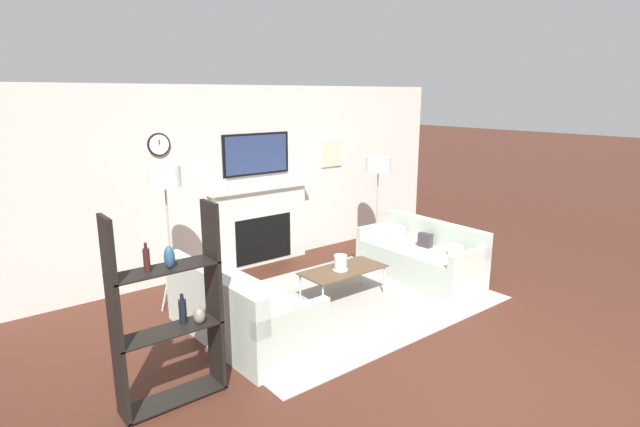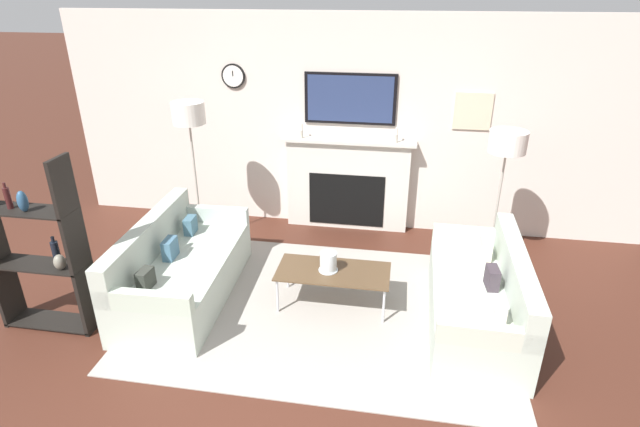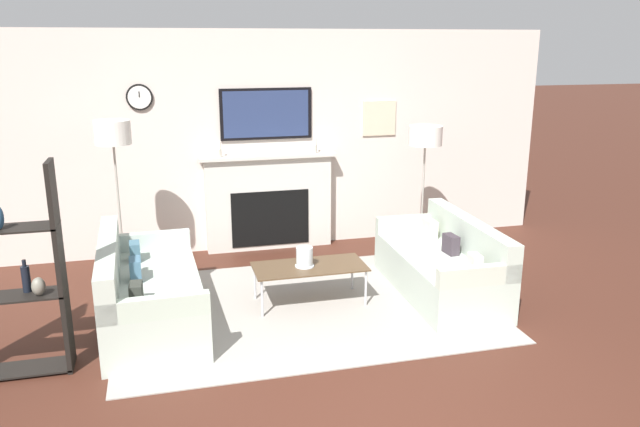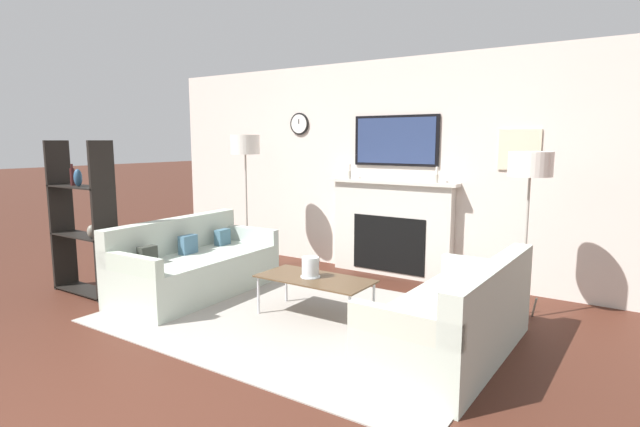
{
  "view_description": "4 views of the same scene",
  "coord_description": "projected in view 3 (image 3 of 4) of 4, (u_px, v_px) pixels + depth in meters",
  "views": [
    {
      "loc": [
        -3.9,
        -2.16,
        2.57
      ],
      "look_at": [
        0.16,
        2.93,
        1.01
      ],
      "focal_mm": 28.0,
      "sensor_mm": 36.0,
      "label": 1
    },
    {
      "loc": [
        0.66,
        -1.85,
        2.98
      ],
      "look_at": [
        -0.14,
        2.85,
        0.78
      ],
      "focal_mm": 28.0,
      "sensor_mm": 36.0,
      "label": 2
    },
    {
      "loc": [
        -1.28,
        -3.32,
        2.56
      ],
      "look_at": [
        0.29,
        2.74,
        0.82
      ],
      "focal_mm": 35.0,
      "sensor_mm": 36.0,
      "label": 3
    },
    {
      "loc": [
        2.69,
        -1.47,
        1.7
      ],
      "look_at": [
        -0.12,
        2.75,
        0.96
      ],
      "focal_mm": 28.0,
      "sensor_mm": 36.0,
      "label": 4
    }
  ],
  "objects": [
    {
      "name": "floor_lamp_right",
      "position": [
        425.0,
        138.0,
        7.33
      ],
      "size": [
        0.39,
        0.39,
        1.61
      ],
      "color": "#9E998E",
      "rests_on": "ground_plane"
    },
    {
      "name": "couch_left",
      "position": [
        147.0,
        295.0,
        5.77
      ],
      "size": [
        0.94,
        1.9,
        0.82
      ],
      "color": "#AFBCAE",
      "rests_on": "ground_plane"
    },
    {
      "name": "fireplace_wall",
      "position": [
        267.0,
        152.0,
        7.76
      ],
      "size": [
        7.41,
        0.28,
        2.7
      ],
      "color": "beige",
      "rests_on": "ground_plane"
    },
    {
      "name": "area_rug",
      "position": [
        304.0,
        307.0,
        6.2
      ],
      "size": [
        3.59,
        2.55,
        0.01
      ],
      "color": "gray",
      "rests_on": "ground_plane"
    },
    {
      "name": "floor_lamp_left",
      "position": [
        113.0,
        135.0,
        6.44
      ],
      "size": [
        0.37,
        0.37,
        1.78
      ],
      "color": "#9E998E",
      "rests_on": "ground_plane"
    },
    {
      "name": "couch_right",
      "position": [
        443.0,
        267.0,
        6.49
      ],
      "size": [
        0.84,
        1.84,
        0.79
      ],
      "color": "#AFBCAE",
      "rests_on": "ground_plane"
    },
    {
      "name": "coffee_table",
      "position": [
        309.0,
        268.0,
        6.21
      ],
      "size": [
        1.12,
        0.53,
        0.4
      ],
      "color": "#4C3823",
      "rests_on": "ground_plane"
    },
    {
      "name": "hurricane_candle",
      "position": [
        305.0,
        258.0,
        6.16
      ],
      "size": [
        0.19,
        0.19,
        0.2
      ],
      "color": "silver",
      "rests_on": "coffee_table"
    },
    {
      "name": "shelf_unit",
      "position": [
        4.0,
        278.0,
        4.76
      ],
      "size": [
        0.88,
        0.28,
        1.7
      ],
      "color": "black",
      "rests_on": "ground_plane"
    }
  ]
}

